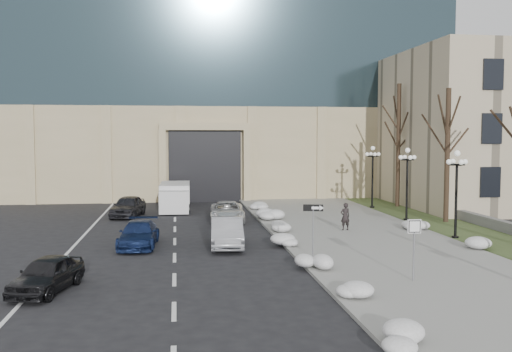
{
  "coord_description": "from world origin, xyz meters",
  "views": [
    {
      "loc": [
        -6.39,
        -15.75,
        5.5
      ],
      "look_at": [
        -2.41,
        12.56,
        3.5
      ],
      "focal_mm": 40.0,
      "sensor_mm": 36.0,
      "label": 1
    }
  ],
  "objects_px": {
    "lamppost_b": "(457,182)",
    "lamppost_d": "(373,168)",
    "car_b": "(227,232)",
    "box_truck": "(175,197)",
    "one_way_sign": "(317,214)",
    "pedestrian": "(345,217)",
    "car_a": "(47,274)",
    "car_c": "(139,234)",
    "car_d": "(227,212)",
    "car_e": "(128,206)",
    "keep_sign": "(414,237)",
    "lamppost_c": "(407,174)"
  },
  "relations": [
    {
      "from": "car_d",
      "to": "lamppost_c",
      "type": "relative_size",
      "value": 0.97
    },
    {
      "from": "car_c",
      "to": "pedestrian",
      "type": "relative_size",
      "value": 2.8
    },
    {
      "from": "car_a",
      "to": "one_way_sign",
      "type": "xyz_separation_m",
      "value": [
        10.7,
        3.72,
        1.42
      ]
    },
    {
      "from": "car_b",
      "to": "keep_sign",
      "type": "xyz_separation_m",
      "value": [
        6.25,
        -8.02,
        1.05
      ]
    },
    {
      "from": "car_e",
      "to": "lamppost_b",
      "type": "distance_m",
      "value": 21.3
    },
    {
      "from": "lamppost_b",
      "to": "lamppost_d",
      "type": "xyz_separation_m",
      "value": [
        0.0,
        13.0,
        0.0
      ]
    },
    {
      "from": "pedestrian",
      "to": "lamppost_c",
      "type": "distance_m",
      "value": 6.5
    },
    {
      "from": "car_a",
      "to": "keep_sign",
      "type": "relative_size",
      "value": 1.53
    },
    {
      "from": "car_d",
      "to": "lamppost_d",
      "type": "distance_m",
      "value": 12.68
    },
    {
      "from": "car_b",
      "to": "box_truck",
      "type": "xyz_separation_m",
      "value": [
        -2.58,
        14.68,
        0.22
      ]
    },
    {
      "from": "one_way_sign",
      "to": "lamppost_c",
      "type": "relative_size",
      "value": 0.52
    },
    {
      "from": "lamppost_d",
      "to": "lamppost_b",
      "type": "bearing_deg",
      "value": -90.0
    },
    {
      "from": "car_a",
      "to": "car_d",
      "type": "distance_m",
      "value": 17.56
    },
    {
      "from": "car_c",
      "to": "box_truck",
      "type": "bearing_deg",
      "value": 86.22
    },
    {
      "from": "car_e",
      "to": "car_b",
      "type": "bearing_deg",
      "value": -52.39
    },
    {
      "from": "one_way_sign",
      "to": "car_b",
      "type": "bearing_deg",
      "value": 147.95
    },
    {
      "from": "lamppost_b",
      "to": "lamppost_c",
      "type": "distance_m",
      "value": 6.5
    },
    {
      "from": "car_b",
      "to": "keep_sign",
      "type": "distance_m",
      "value": 10.23
    },
    {
      "from": "one_way_sign",
      "to": "lamppost_b",
      "type": "xyz_separation_m",
      "value": [
        8.56,
        3.88,
        1.02
      ]
    },
    {
      "from": "lamppost_c",
      "to": "car_c",
      "type": "bearing_deg",
      "value": -159.57
    },
    {
      "from": "box_truck",
      "to": "car_a",
      "type": "bearing_deg",
      "value": -100.14
    },
    {
      "from": "box_truck",
      "to": "keep_sign",
      "type": "height_order",
      "value": "keep_sign"
    },
    {
      "from": "one_way_sign",
      "to": "lamppost_c",
      "type": "bearing_deg",
      "value": 62.6
    },
    {
      "from": "box_truck",
      "to": "lamppost_b",
      "type": "distance_m",
      "value": 20.72
    },
    {
      "from": "car_b",
      "to": "lamppost_c",
      "type": "relative_size",
      "value": 0.93
    },
    {
      "from": "car_b",
      "to": "box_truck",
      "type": "height_order",
      "value": "box_truck"
    },
    {
      "from": "car_e",
      "to": "lamppost_d",
      "type": "bearing_deg",
      "value": 16.82
    },
    {
      "from": "box_truck",
      "to": "keep_sign",
      "type": "distance_m",
      "value": 24.38
    },
    {
      "from": "car_d",
      "to": "lamppost_c",
      "type": "distance_m",
      "value": 11.82
    },
    {
      "from": "pedestrian",
      "to": "keep_sign",
      "type": "xyz_separation_m",
      "value": [
        -0.85,
        -11.48,
        0.88
      ]
    },
    {
      "from": "car_e",
      "to": "box_truck",
      "type": "xyz_separation_m",
      "value": [
        3.17,
        3.16,
        0.23
      ]
    },
    {
      "from": "car_e",
      "to": "lamppost_c",
      "type": "relative_size",
      "value": 0.9
    },
    {
      "from": "car_c",
      "to": "lamppost_d",
      "type": "bearing_deg",
      "value": 40.81
    },
    {
      "from": "car_d",
      "to": "car_c",
      "type": "bearing_deg",
      "value": -119.66
    },
    {
      "from": "pedestrian",
      "to": "car_a",
      "type": "bearing_deg",
      "value": 27.98
    },
    {
      "from": "car_c",
      "to": "car_e",
      "type": "xyz_separation_m",
      "value": [
        -1.41,
        10.86,
        0.09
      ]
    },
    {
      "from": "one_way_sign",
      "to": "car_c",
      "type": "bearing_deg",
      "value": 164.34
    },
    {
      "from": "pedestrian",
      "to": "one_way_sign",
      "type": "relative_size",
      "value": 0.63
    },
    {
      "from": "keep_sign",
      "to": "lamppost_c",
      "type": "distance_m",
      "value": 16.06
    },
    {
      "from": "car_a",
      "to": "lamppost_d",
      "type": "distance_m",
      "value": 28.3
    },
    {
      "from": "lamppost_b",
      "to": "car_b",
      "type": "bearing_deg",
      "value": -178.45
    },
    {
      "from": "car_b",
      "to": "one_way_sign",
      "type": "relative_size",
      "value": 1.78
    },
    {
      "from": "pedestrian",
      "to": "car_c",
      "type": "bearing_deg",
      "value": 4.52
    },
    {
      "from": "one_way_sign",
      "to": "lamppost_b",
      "type": "distance_m",
      "value": 9.45
    },
    {
      "from": "car_c",
      "to": "lamppost_b",
      "type": "xyz_separation_m",
      "value": [
        16.56,
        -0.33,
        2.44
      ]
    },
    {
      "from": "pedestrian",
      "to": "lamppost_d",
      "type": "height_order",
      "value": "lamppost_d"
    },
    {
      "from": "car_c",
      "to": "box_truck",
      "type": "distance_m",
      "value": 14.14
    },
    {
      "from": "car_c",
      "to": "one_way_sign",
      "type": "xyz_separation_m",
      "value": [
        8.01,
        -4.21,
        1.42
      ]
    },
    {
      "from": "car_a",
      "to": "car_d",
      "type": "height_order",
      "value": "car_d"
    },
    {
      "from": "lamppost_b",
      "to": "car_a",
      "type": "bearing_deg",
      "value": -158.46
    }
  ]
}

